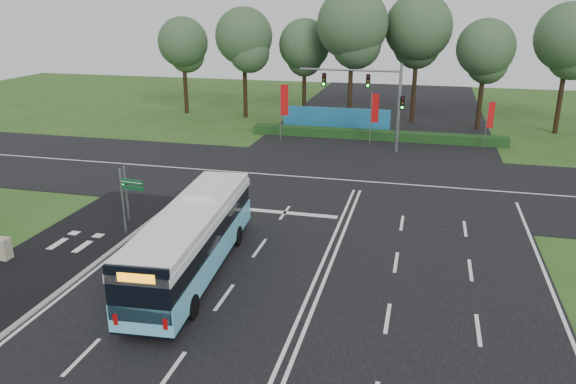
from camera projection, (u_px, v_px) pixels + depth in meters
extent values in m
plane|color=#29521B|center=(326.00, 256.00, 26.74)|extent=(120.00, 120.00, 0.00)
cube|color=black|center=(326.00, 255.00, 26.73)|extent=(20.00, 120.00, 0.04)
cube|color=black|center=(358.00, 181.00, 37.76)|extent=(120.00, 14.00, 0.05)
cube|color=black|center=(57.00, 254.00, 26.84)|extent=(5.00, 18.00, 0.06)
cube|color=gray|center=(102.00, 259.00, 26.28)|extent=(0.25, 18.00, 0.12)
cube|color=#65C3EA|center=(194.00, 252.00, 24.69)|extent=(3.30, 11.67, 1.06)
cube|color=black|center=(194.00, 262.00, 24.85)|extent=(3.27, 11.61, 0.29)
cube|color=black|center=(193.00, 232.00, 24.38)|extent=(3.19, 11.49, 0.91)
cube|color=white|center=(192.00, 220.00, 24.20)|extent=(3.30, 11.67, 0.34)
cube|color=white|center=(192.00, 212.00, 24.09)|extent=(3.21, 11.21, 0.34)
cube|color=white|center=(208.00, 189.00, 26.24)|extent=(1.76, 2.99, 0.24)
cube|color=black|center=(138.00, 295.00, 19.04)|extent=(2.33, 0.30, 2.11)
cube|color=orange|center=(136.00, 278.00, 18.79)|extent=(1.34, 0.17, 0.34)
cylinder|color=black|center=(194.00, 233.00, 28.08)|extent=(0.35, 1.02, 1.00)
cylinder|color=black|center=(237.00, 236.00, 27.73)|extent=(0.35, 1.02, 1.00)
cylinder|color=black|center=(136.00, 302.00, 21.63)|extent=(0.35, 1.02, 1.00)
cylinder|color=black|center=(192.00, 307.00, 21.28)|extent=(0.35, 1.02, 1.00)
cylinder|color=gray|center=(127.00, 194.00, 30.57)|extent=(0.12, 0.12, 3.11)
cube|color=black|center=(124.00, 185.00, 30.22)|extent=(0.29, 0.24, 0.36)
sphere|color=#19F233|center=(123.00, 185.00, 30.13)|extent=(0.12, 0.12, 0.12)
cylinder|color=gray|center=(123.00, 202.00, 28.62)|extent=(0.11, 0.11, 3.56)
cube|color=#0C4621|center=(132.00, 182.00, 28.02)|extent=(1.33, 0.23, 0.27)
cube|color=#0C4621|center=(132.00, 188.00, 28.12)|extent=(1.33, 0.23, 0.20)
cube|color=white|center=(131.00, 182.00, 27.99)|extent=(1.24, 0.17, 0.04)
cube|color=#ABA189|center=(3.00, 249.00, 26.16)|extent=(0.65, 0.55, 1.08)
cylinder|color=gray|center=(280.00, 112.00, 48.30)|extent=(0.08, 0.08, 4.94)
cube|color=#B60F10|center=(284.00, 100.00, 47.94)|extent=(0.65, 0.17, 2.64)
cylinder|color=gray|center=(371.00, 119.00, 46.62)|extent=(0.07, 0.07, 4.44)
cube|color=#B60F10|center=(375.00, 108.00, 46.23)|extent=(0.59, 0.06, 2.37)
cylinder|color=gray|center=(486.00, 125.00, 45.48)|extent=(0.06, 0.06, 3.96)
cube|color=#B60F10|center=(491.00, 115.00, 45.22)|extent=(0.52, 0.20, 2.11)
cylinder|color=gray|center=(399.00, 109.00, 43.99)|extent=(0.24, 0.24, 7.00)
cylinder|color=gray|center=(349.00, 70.00, 43.97)|extent=(8.00, 0.16, 0.16)
cube|color=black|center=(368.00, 81.00, 43.89)|extent=(0.32, 0.28, 1.05)
cube|color=black|center=(324.00, 80.00, 44.69)|extent=(0.32, 0.28, 1.05)
cube|color=black|center=(402.00, 103.00, 43.77)|extent=(0.32, 0.28, 1.05)
cube|color=#163613|center=(376.00, 135.00, 49.12)|extent=(22.00, 1.20, 0.80)
cube|color=#1B6996|center=(336.00, 120.00, 52.11)|extent=(10.00, 0.30, 2.20)
cylinder|color=black|center=(185.00, 80.00, 60.02)|extent=(0.44, 0.44, 7.10)
sphere|color=#324F2E|center=(183.00, 42.00, 58.76)|extent=(5.23, 5.23, 5.23)
cylinder|color=black|center=(245.00, 80.00, 57.56)|extent=(0.44, 0.44, 7.80)
sphere|color=#324F2E|center=(244.00, 36.00, 56.17)|extent=(5.75, 5.75, 5.75)
cylinder|color=black|center=(304.00, 83.00, 57.69)|extent=(0.44, 0.44, 7.02)
sphere|color=#324F2E|center=(305.00, 45.00, 56.44)|extent=(5.18, 5.18, 5.18)
cylinder|color=black|center=(351.00, 78.00, 53.83)|extent=(0.44, 0.44, 9.06)
sphere|color=#324F2E|center=(352.00, 24.00, 52.22)|extent=(6.68, 6.68, 6.68)
cylinder|color=black|center=(415.00, 78.00, 55.00)|extent=(0.44, 0.44, 8.72)
sphere|color=#324F2E|center=(418.00, 27.00, 53.45)|extent=(6.43, 6.43, 6.43)
cylinder|color=black|center=(481.00, 92.00, 52.10)|extent=(0.44, 0.44, 7.14)
sphere|color=#324F2E|center=(486.00, 48.00, 50.83)|extent=(5.26, 5.26, 5.26)
cylinder|color=black|center=(562.00, 89.00, 50.36)|extent=(0.44, 0.44, 8.15)
sphere|color=#324F2E|center=(570.00, 37.00, 48.91)|extent=(6.00, 6.00, 6.00)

